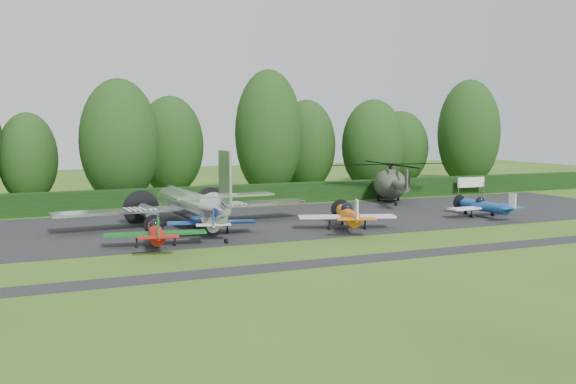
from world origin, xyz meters
name	(u,v)px	position (x,y,z in m)	size (l,w,h in m)	color
ground	(335,241)	(0.00, 0.00, 0.00)	(160.00, 160.00, 0.00)	#315417
apron	(280,221)	(0.00, 10.00, 0.00)	(70.00, 18.00, 0.01)	black
taxiway_verge	(381,258)	(0.00, -6.00, 0.00)	(70.00, 2.00, 0.00)	black
hedgerow	(238,205)	(0.00, 21.00, 0.00)	(90.00, 1.60, 2.00)	black
transport_plane	(191,205)	(-7.73, 9.22, 1.81)	(20.21, 15.49, 6.47)	silver
light_plane_red	(156,232)	(-11.84, 2.28, 1.05)	(6.55, 6.88, 2.52)	#AC140F
light_plane_white	(211,221)	(-7.15, 5.68, 1.01)	(6.31, 6.64, 2.43)	silver
light_plane_orange	(348,215)	(2.84, 3.48, 1.17)	(7.33, 7.71, 2.82)	#D8620C
light_plane_blue	(485,206)	(16.68, 4.67, 1.02)	(6.39, 6.72, 2.46)	navy
helicopter	(390,181)	(15.23, 17.33, 2.16)	(12.46, 14.59, 4.01)	#343E30
sign_board	(471,183)	(27.14, 19.42, 1.37)	(3.60, 0.14, 2.03)	#3F3326
tree_0	(28,158)	(-18.84, 30.81, 4.58)	(5.79, 5.79, 9.19)	black
tree_2	(400,148)	(26.83, 33.53, 4.85)	(7.38, 7.38, 9.71)	black
tree_3	(119,142)	(-10.42, 26.67, 6.24)	(7.82, 7.82, 12.50)	black
tree_4	(474,148)	(39.81, 34.63, 4.64)	(6.35, 6.35, 9.31)	black
tree_6	(306,145)	(12.14, 31.29, 5.44)	(7.04, 7.04, 10.90)	black
tree_7	(469,133)	(33.84, 28.45, 6.83)	(7.91, 7.91, 13.67)	black
tree_8	(170,145)	(-3.78, 33.58, 5.58)	(7.51, 7.51, 11.19)	black
tree_9	(269,133)	(5.69, 27.15, 6.96)	(7.40, 7.40, 13.94)	black
tree_11	(373,146)	(18.80, 26.93, 5.44)	(7.38, 7.38, 10.90)	black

